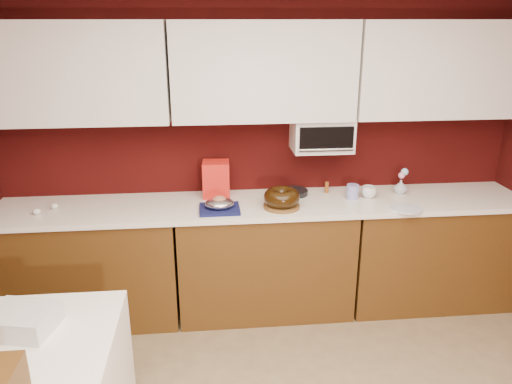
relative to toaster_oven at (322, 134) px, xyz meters
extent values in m
cube|color=#350807|center=(-0.45, 0.15, -0.12)|extent=(4.00, 0.02, 2.50)
cube|color=#543310|center=(-1.78, -0.17, -0.95)|extent=(1.31, 0.58, 0.86)
cube|color=#543310|center=(-0.45, -0.17, -0.95)|extent=(1.31, 0.58, 0.86)
cube|color=#543310|center=(0.88, -0.17, -0.95)|extent=(1.31, 0.58, 0.86)
cube|color=white|center=(-0.45, -0.17, -0.49)|extent=(4.00, 0.62, 0.04)
cube|color=white|center=(-1.78, -0.02, 0.48)|extent=(1.31, 0.33, 0.70)
cube|color=white|center=(-0.45, -0.02, 0.48)|extent=(1.31, 0.33, 0.70)
cube|color=white|center=(0.88, -0.02, 0.48)|extent=(1.31, 0.33, 0.70)
cube|color=white|center=(0.00, 0.00, 0.00)|extent=(0.45, 0.30, 0.25)
cube|color=black|center=(0.00, -0.16, 0.00)|extent=(0.40, 0.02, 0.18)
cylinder|color=silver|center=(0.00, -0.18, -0.07)|extent=(0.42, 0.02, 0.02)
cylinder|color=brown|center=(-0.34, -0.29, -0.46)|extent=(0.29, 0.29, 0.02)
torus|color=black|center=(-0.34, -0.29, -0.39)|extent=(0.28, 0.28, 0.11)
cube|color=#121746|center=(-0.80, -0.30, -0.46)|extent=(0.29, 0.25, 0.02)
ellipsoid|color=silver|center=(-0.80, -0.30, -0.42)|extent=(0.25, 0.23, 0.08)
ellipsoid|color=#AE6B4F|center=(-0.80, -0.30, -0.40)|extent=(0.11, 0.09, 0.07)
cube|color=red|center=(-0.81, 0.02, -0.34)|extent=(0.21, 0.19, 0.28)
cylinder|color=black|center=(-0.20, -0.01, -0.46)|extent=(0.28, 0.28, 0.04)
imported|color=white|center=(0.36, -0.14, -0.42)|extent=(0.11, 0.11, 0.11)
cylinder|color=#1C1C9A|center=(0.23, -0.15, -0.42)|extent=(0.10, 0.10, 0.11)
imported|color=#A9B1BF|center=(0.64, -0.06, -0.41)|extent=(0.10, 0.10, 0.12)
sphere|color=pink|center=(0.64, -0.06, -0.33)|extent=(0.05, 0.05, 0.05)
sphere|color=#9AD3F6|center=(0.67, -0.04, -0.30)|extent=(0.06, 0.06, 0.06)
cylinder|color=white|center=(0.55, -0.41, -0.47)|extent=(0.29, 0.29, 0.01)
cylinder|color=brown|center=(0.06, 0.00, -0.43)|extent=(0.03, 0.03, 0.09)
ellipsoid|color=silver|center=(-2.08, -0.25, -0.45)|extent=(0.06, 0.05, 0.05)
ellipsoid|color=silver|center=(-1.98, -0.15, -0.45)|extent=(0.06, 0.05, 0.04)
cube|color=silver|center=(-1.80, -1.44, -0.57)|extent=(0.36, 0.32, 0.11)
camera|label=1|loc=(-0.87, -3.65, 0.83)|focal=35.00mm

